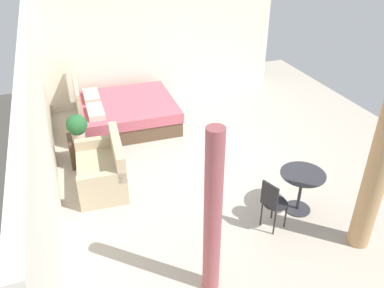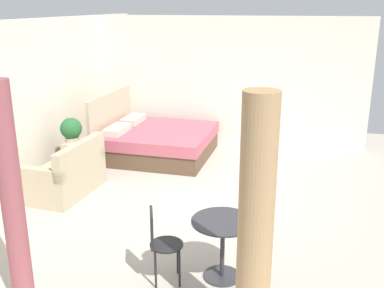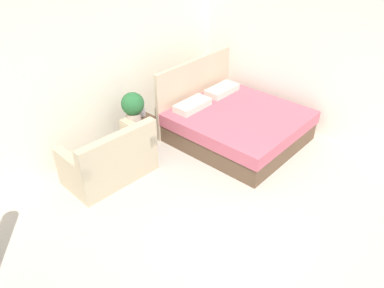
{
  "view_description": "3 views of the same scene",
  "coord_description": "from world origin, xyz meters",
  "views": [
    {
      "loc": [
        -6.03,
        2.49,
        4.15
      ],
      "look_at": [
        -0.36,
        0.46,
        0.58
      ],
      "focal_mm": 37.1,
      "sensor_mm": 36.0,
      "label": 1
    },
    {
      "loc": [
        -6.23,
        -1.46,
        2.91
      ],
      "look_at": [
        -0.13,
        0.01,
        0.95
      ],
      "focal_mm": 41.9,
      "sensor_mm": 36.0,
      "label": 2
    },
    {
      "loc": [
        -2.94,
        -1.88,
        3.59
      ],
      "look_at": [
        0.42,
        0.98,
        0.72
      ],
      "focal_mm": 35.24,
      "sensor_mm": 36.0,
      "label": 3
    }
  ],
  "objects": [
    {
      "name": "wall_right",
      "position": [
        3.11,
        0.0,
        1.35
      ],
      "size": [
        0.12,
        5.71,
        2.69
      ],
      "primitive_type": "cube",
      "color": "silver",
      "rests_on": "ground"
    },
    {
      "name": "potted_plant",
      "position": [
        0.53,
        2.32,
        0.82
      ],
      "size": [
        0.37,
        0.37,
        0.5
      ],
      "color": "tan",
      "rests_on": "nightstand"
    },
    {
      "name": "nightstand",
      "position": [
        0.63,
        2.35,
        0.27
      ],
      "size": [
        0.49,
        0.35,
        0.54
      ],
      "color": "#473323",
      "rests_on": "ground"
    },
    {
      "name": "couch",
      "position": [
        -0.24,
        2.03,
        0.3
      ],
      "size": [
        1.35,
        0.86,
        0.88
      ],
      "color": "tan",
      "rests_on": "ground"
    },
    {
      "name": "wall_back",
      "position": [
        0.0,
        2.86,
        1.35
      ],
      "size": [
        9.21,
        0.12,
        2.69
      ],
      "primitive_type": "cube",
      "color": "silver",
      "rests_on": "ground"
    },
    {
      "name": "balcony_table",
      "position": [
        -1.94,
        -0.77,
        0.49
      ],
      "size": [
        0.69,
        0.69,
        0.69
      ],
      "color": "#2D2D33",
      "rests_on": "ground"
    },
    {
      "name": "vase",
      "position": [
        0.75,
        2.38,
        0.64
      ],
      "size": [
        0.13,
        0.13,
        0.19
      ],
      "color": "silver",
      "rests_on": "nightstand"
    },
    {
      "name": "bed",
      "position": [
        1.89,
        1.25,
        0.3
      ],
      "size": [
        1.98,
        2.11,
        1.24
      ],
      "color": "brown",
      "rests_on": "ground"
    },
    {
      "name": "curtain_right",
      "position": [
        -2.86,
        1.11,
        1.15
      ],
      "size": [
        0.21,
        0.21,
        2.29
      ],
      "color": "#994C51",
      "rests_on": "ground"
    },
    {
      "name": "curtain_left",
      "position": [
        -2.86,
        -1.19,
        1.15
      ],
      "size": [
        0.3,
        0.3,
        2.29
      ],
      "color": "tan",
      "rests_on": "ground"
    },
    {
      "name": "cafe_chair_near_window",
      "position": [
        -2.17,
        -0.12,
        0.51
      ],
      "size": [
        0.46,
        0.46,
        0.85
      ],
      "color": "black",
      "rests_on": "ground"
    },
    {
      "name": "ground_plane",
      "position": [
        0.0,
        0.0,
        -0.01
      ],
      "size": [
        9.21,
        8.71,
        0.02
      ],
      "primitive_type": "cube",
      "color": "#B2A899"
    }
  ]
}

